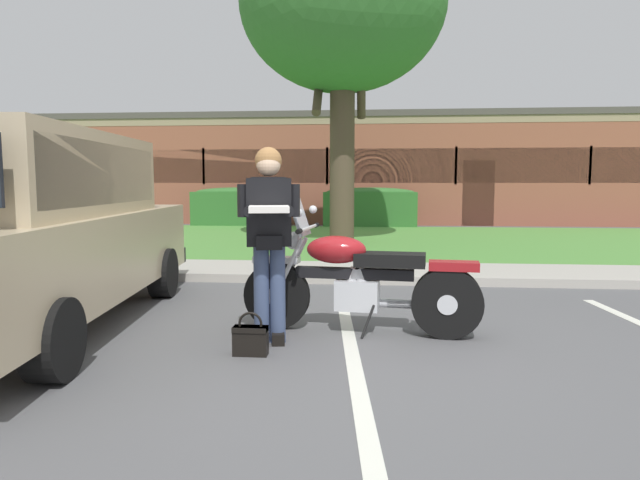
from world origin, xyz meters
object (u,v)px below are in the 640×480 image
at_px(parked_suv_adjacent, 24,230).
at_px(handbag, 251,338).
at_px(brick_building, 337,171).
at_px(shade_tree, 343,5).
at_px(motorcycle, 368,281).
at_px(rider_person, 269,229).
at_px(hedge_left, 240,206).
at_px(hedge_center_left, 370,207).

bearing_deg(parked_suv_adjacent, handbag, -14.51).
bearing_deg(brick_building, parked_suv_adjacent, -95.68).
bearing_deg(shade_tree, handbag, -92.20).
relative_size(motorcycle, handbag, 6.23).
height_order(rider_person, shade_tree, shade_tree).
bearing_deg(parked_suv_adjacent, rider_person, -5.66).
bearing_deg(hedge_left, hedge_center_left, 0.00).
bearing_deg(rider_person, parked_suv_adjacent, 174.34).
xyz_separation_m(rider_person, shade_tree, (0.21, 7.70, 4.18)).
xyz_separation_m(motorcycle, hedge_left, (-4.10, 12.17, 0.16)).
bearing_deg(hedge_center_left, motorcycle, -89.86).
bearing_deg(handbag, motorcycle, 38.95).
xyz_separation_m(motorcycle, parked_suv_adjacent, (-3.24, -0.17, 0.47)).
bearing_deg(motorcycle, parked_suv_adjacent, -176.97).
bearing_deg(rider_person, handbag, -104.93).
bearing_deg(motorcycle, brick_building, 94.57).
relative_size(motorcycle, hedge_center_left, 0.79).
bearing_deg(shade_tree, rider_person, -91.60).
relative_size(motorcycle, brick_building, 0.09).
bearing_deg(parked_suv_adjacent, hedge_left, 94.02).
distance_m(motorcycle, parked_suv_adjacent, 3.27).
height_order(hedge_left, brick_building, brick_building).
relative_size(rider_person, parked_suv_adjacent, 0.34).
bearing_deg(brick_building, rider_person, -88.18).
bearing_deg(parked_suv_adjacent, shade_tree, 70.80).
relative_size(motorcycle, rider_person, 1.31).
height_order(parked_suv_adjacent, hedge_center_left, parked_suv_adjacent).
distance_m(shade_tree, hedge_left, 7.51).
relative_size(rider_person, hedge_center_left, 0.60).
xyz_separation_m(motorcycle, hedge_center_left, (-0.03, 12.17, 0.16)).
relative_size(shade_tree, hedge_center_left, 2.51).
height_order(handbag, brick_building, brick_building).
relative_size(motorcycle, parked_suv_adjacent, 0.45).
relative_size(rider_person, handbag, 4.74).
distance_m(handbag, shade_tree, 9.51).
bearing_deg(motorcycle, shade_tree, 94.98).
bearing_deg(motorcycle, handbag, -141.05).
height_order(motorcycle, parked_suv_adjacent, parked_suv_adjacent).
relative_size(parked_suv_adjacent, shade_tree, 0.70).
bearing_deg(motorcycle, hedge_left, 108.64).
xyz_separation_m(handbag, shade_tree, (0.31, 8.06, 5.04)).
height_order(motorcycle, brick_building, brick_building).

